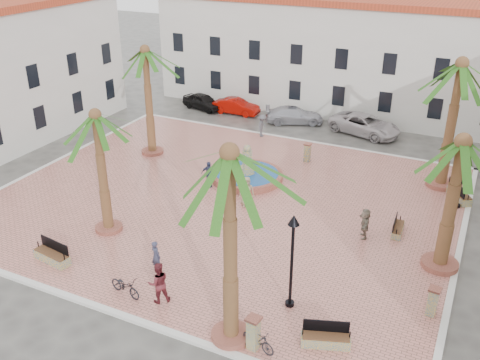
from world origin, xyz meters
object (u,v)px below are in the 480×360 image
(bollard_se, at_px, (253,332))
(litter_bin, at_px, (253,341))
(cyclist_a, at_px, (156,256))
(car_red, at_px, (236,106))
(palm_e, at_px, (460,160))
(pedestrian_fountain_a, at_px, (247,191))
(bench_ne, at_px, (459,195))
(bollard_n, at_px, (307,152))
(palm_ne, at_px, (459,79))
(cyclist_b, at_px, (158,283))
(lamppost_e, at_px, (466,161))
(pedestrian_north, at_px, (262,126))
(lamppost_s, at_px, (293,246))
(bench_s, at_px, (52,256))
(car_black, at_px, (203,102))
(pedestrian_east, at_px, (365,223))
(palm_sw, at_px, (97,129))
(car_white, at_px, (365,125))
(fountain, at_px, (247,174))
(car_silver, at_px, (294,115))
(palm_nw, at_px, (146,62))
(palm_s, at_px, (230,176))
(bollard_e, at_px, (433,301))
(bicycle_b, at_px, (258,340))
(pedestrian_fountain_b, at_px, (209,174))
(bench_e, at_px, (398,229))
(bench_se, at_px, (326,339))

(bollard_se, xyz_separation_m, litter_bin, (-0.01, 0.00, -0.41))
(cyclist_a, xyz_separation_m, car_red, (-6.91, 22.49, -0.27))
(palm_e, distance_m, pedestrian_fountain_a, 11.81)
(bench_ne, relative_size, bollard_n, 1.56)
(palm_ne, height_order, cyclist_b, palm_ne)
(lamppost_e, relative_size, pedestrian_north, 2.48)
(lamppost_s, height_order, bollard_se, lamppost_s)
(palm_e, relative_size, palm_ne, 0.84)
(bench_s, relative_size, car_red, 0.52)
(lamppost_e, bearing_deg, car_black, 156.16)
(pedestrian_east, distance_m, car_black, 23.69)
(palm_e, xyz_separation_m, palm_ne, (-1.09, 9.03, 1.23))
(palm_sw, xyz_separation_m, car_white, (8.57, 20.40, -5.00))
(bench_ne, bearing_deg, fountain, 70.97)
(fountain, distance_m, palm_e, 14.09)
(car_black, height_order, car_silver, car_black)
(car_red, bearing_deg, palm_nw, 171.34)
(litter_bin, relative_size, cyclist_a, 0.43)
(palm_s, xyz_separation_m, lamppost_e, (6.83, 15.15, -4.08))
(palm_ne, height_order, bollard_n, palm_ne)
(cyclist_b, height_order, pedestrian_fountain_a, cyclist_b)
(palm_nw, relative_size, cyclist_b, 3.99)
(palm_e, relative_size, bollard_se, 4.64)
(lamppost_s, xyz_separation_m, bollard_e, (5.47, 1.97, -2.28))
(bollard_e, height_order, car_silver, bollard_e)
(pedestrian_east, bearing_deg, car_silver, -165.55)
(fountain, xyz_separation_m, pedestrian_fountain_a, (1.46, -3.20, 0.58))
(lamppost_s, bearing_deg, car_silver, 110.15)
(pedestrian_fountain_a, bearing_deg, car_white, 46.66)
(cyclist_b, xyz_separation_m, bicycle_b, (4.98, -0.81, -0.50))
(lamppost_s, xyz_separation_m, car_silver, (-8.10, 22.09, -2.44))
(litter_bin, relative_size, pedestrian_fountain_b, 0.41)
(palm_ne, xyz_separation_m, bench_e, (-1.30, -6.85, -6.45))
(bollard_e, distance_m, cyclist_b, 11.37)
(palm_nw, xyz_separation_m, palm_s, (13.39, -14.29, 0.55))
(cyclist_a, bearing_deg, car_silver, -64.20)
(palm_s, xyz_separation_m, pedestrian_fountain_a, (-4.09, 10.10, -6.07))
(bollard_se, relative_size, car_black, 0.36)
(bench_se, bearing_deg, bench_e, 65.03)
(palm_sw, relative_size, palm_e, 1.00)
(fountain, height_order, car_red, fountain)
(bollard_n, bearing_deg, car_black, 149.08)
(litter_bin, bearing_deg, bench_ne, 70.44)
(bench_s, xyz_separation_m, bicycle_b, (11.26, -1.10, 0.15))
(bench_se, height_order, pedestrian_fountain_b, pedestrian_fountain_b)
(palm_e, height_order, car_black, palm_e)
(palm_e, relative_size, bicycle_b, 4.50)
(litter_bin, height_order, car_black, car_black)
(bench_se, bearing_deg, car_red, 103.32)
(bench_se, relative_size, pedestrian_fountain_a, 1.10)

